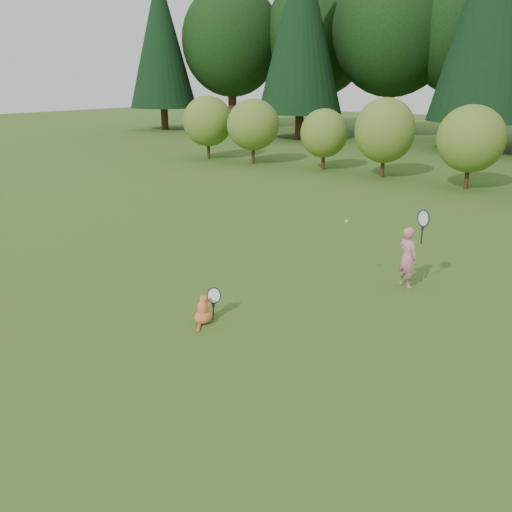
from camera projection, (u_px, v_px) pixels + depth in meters
The scene contains 5 objects.
ground at pixel (216, 307), 9.16m from camera, with size 100.00×100.00×0.00m, color #305718.
shrub_row at pixel (473, 145), 18.69m from camera, with size 28.00×3.00×2.80m, color olive, non-canonical shape.
child at pixel (408, 256), 9.89m from camera, with size 0.62×0.39×1.62m.
cat at pixel (204, 308), 8.53m from camera, with size 0.37×0.67×0.60m.
tennis_ball at pixel (346, 221), 9.49m from camera, with size 0.06×0.06×0.06m.
Camera 1 is at (5.58, -6.43, 3.54)m, focal length 40.00 mm.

